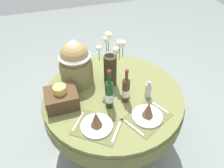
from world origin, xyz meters
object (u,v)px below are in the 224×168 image
Objects in this scene: wine_bottle_right at (126,89)px; pepper_mill at (148,90)px; gift_tub_back_left at (75,61)px; woven_basket_side_left at (62,98)px; dining_table at (113,103)px; flower_vase at (111,65)px; place_setting_right at (148,113)px; place_setting_left at (96,123)px; wine_bottle_left at (109,94)px.

wine_bottle_right is 1.84× the size of pepper_mill.
woven_basket_side_left is at bearing -124.67° from gift_tub_back_left.
dining_table is 0.36m from flower_vase.
pepper_mill is 0.68m from gift_tub_back_left.
flower_vase reaches higher than place_setting_right.
flower_vase is at bearing 106.58° from place_setting_right.
pepper_mill is at bearing 19.50° from place_setting_left.
flower_vase is 0.27m from wine_bottle_right.
dining_table is at bearing -99.72° from flower_vase.
flower_vase is 1.07× the size of gift_tub_back_left.
dining_table is at bearing 60.60° from wine_bottle_left.
place_setting_left is 1.33× the size of wine_bottle_right.
woven_basket_side_left is (-0.18, -0.26, -0.16)m from gift_tub_back_left.
wine_bottle_right is 0.53m from woven_basket_side_left.
gift_tub_back_left is at bearing 125.67° from place_setting_right.
place_setting_right is at bearing -115.77° from pepper_mill.
woven_basket_side_left reaches higher than place_setting_left.
place_setting_right is 0.33m from wine_bottle_left.
dining_table is 4.86× the size of woven_basket_side_left.
flower_vase reaches higher than gift_tub_back_left.
wine_bottle_right reaches higher than dining_table.
gift_tub_back_left is (-0.34, 0.37, 0.11)m from wine_bottle_right.
place_setting_left is at bearing -119.69° from flower_vase.
place_setting_left reaches higher than dining_table.
dining_table is 0.31m from wine_bottle_left.
gift_tub_back_left reaches higher than place_setting_right.
flower_vase is at bearing 80.28° from dining_table.
place_setting_right is 2.40× the size of pepper_mill.
place_setting_right is at bearing -64.18° from dining_table.
dining_table is 2.94× the size of place_setting_left.
flower_vase is (-0.14, 0.48, 0.16)m from place_setting_right.
wine_bottle_right is at bearing 8.14° from wine_bottle_left.
pepper_mill is 0.67× the size of woven_basket_side_left.
dining_table is at bearing -44.01° from gift_tub_back_left.
gift_tub_back_left is at bearing 157.71° from flower_vase.
wine_bottle_left is at bearing -64.60° from gift_tub_back_left.
wine_bottle_right reaches higher than woven_basket_side_left.
woven_basket_side_left is (-0.44, -0.00, 0.20)m from dining_table.
wine_bottle_right is 0.72× the size of gift_tub_back_left.
place_setting_right is 0.87× the size of flower_vase.
gift_tub_back_left is at bearing 135.99° from dining_table.
flower_vase reaches higher than wine_bottle_left.
place_setting_left is 0.60m from gift_tub_back_left.
pepper_mill is (0.35, 0.00, -0.06)m from wine_bottle_left.
flower_vase reaches higher than pepper_mill.
gift_tub_back_left reaches higher than pepper_mill.
pepper_mill is at bearing -26.94° from dining_table.
woven_basket_side_left reaches higher than place_setting_right.
pepper_mill reaches higher than place_setting_right.
wine_bottle_left is 0.15m from wine_bottle_right.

